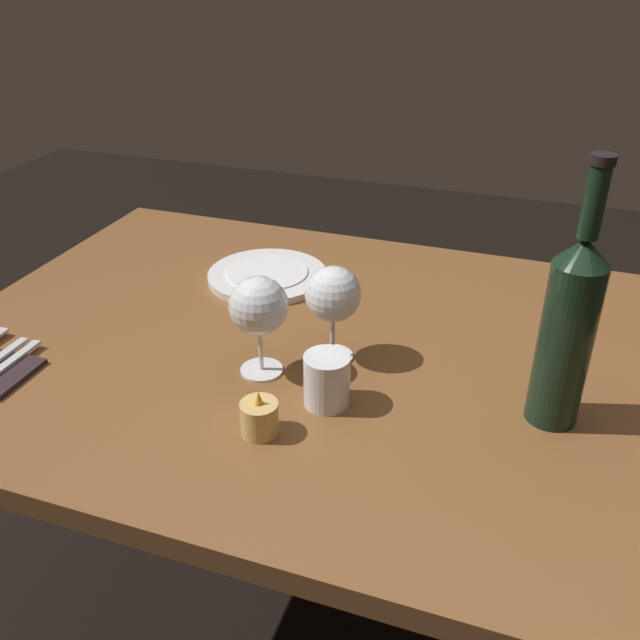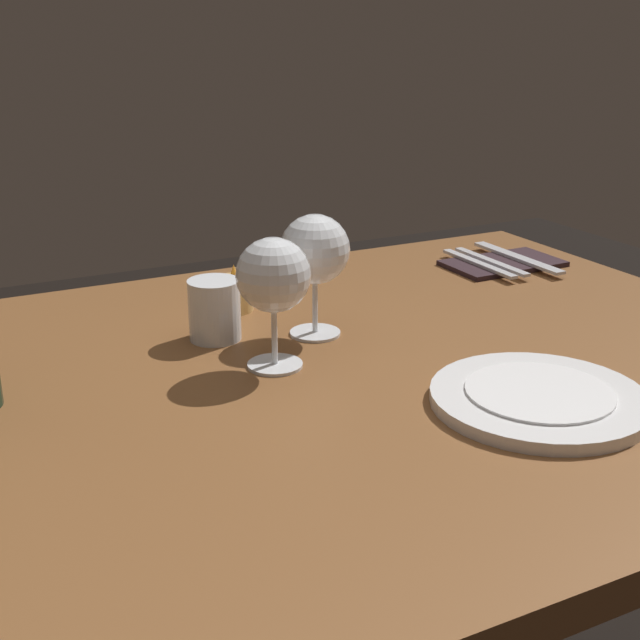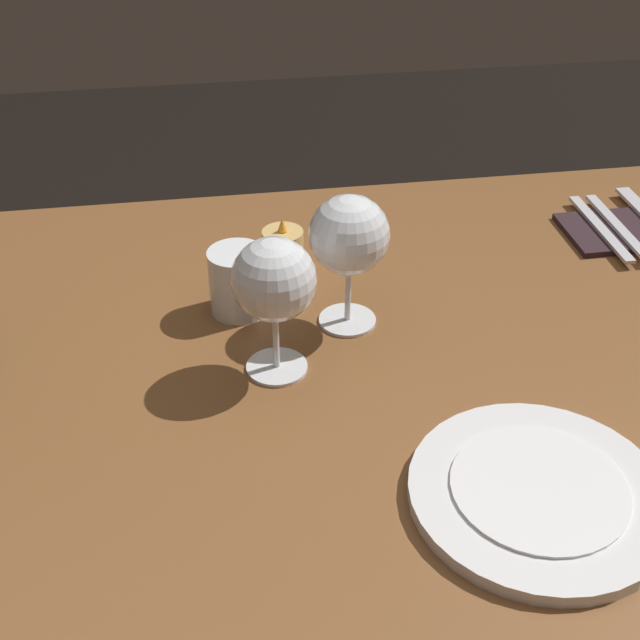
% 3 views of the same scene
% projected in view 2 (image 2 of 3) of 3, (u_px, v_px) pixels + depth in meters
% --- Properties ---
extents(dining_table, '(1.30, 0.90, 0.74)m').
position_uv_depth(dining_table, '(299.00, 444.00, 1.02)').
color(dining_table, brown).
rests_on(dining_table, ground).
extents(wine_glass_left, '(0.09, 0.09, 0.16)m').
position_uv_depth(wine_glass_left, '(273.00, 277.00, 0.97)').
color(wine_glass_left, white).
rests_on(wine_glass_left, dining_table).
extents(wine_glass_right, '(0.09, 0.09, 0.16)m').
position_uv_depth(wine_glass_right, '(315.00, 252.00, 1.08)').
color(wine_glass_right, white).
rests_on(wine_glass_right, dining_table).
extents(water_tumbler, '(0.07, 0.07, 0.08)m').
position_uv_depth(water_tumbler, '(215.00, 313.00, 1.09)').
color(water_tumbler, white).
rests_on(water_tumbler, dining_table).
extents(votive_candle, '(0.05, 0.05, 0.07)m').
position_uv_depth(votive_candle, '(235.00, 295.00, 1.20)').
color(votive_candle, '#DBB266').
rests_on(votive_candle, dining_table).
extents(dinner_plate, '(0.23, 0.23, 0.02)m').
position_uv_depth(dinner_plate, '(539.00, 398.00, 0.91)').
color(dinner_plate, white).
rests_on(dinner_plate, dining_table).
extents(folded_napkin, '(0.19, 0.11, 0.01)m').
position_uv_depth(folded_napkin, '(503.00, 263.00, 1.41)').
color(folded_napkin, '#2D1E23').
rests_on(folded_napkin, dining_table).
extents(fork_inner, '(0.02, 0.18, 0.00)m').
position_uv_depth(fork_inner, '(491.00, 262.00, 1.40)').
color(fork_inner, silver).
rests_on(fork_inner, folded_napkin).
extents(fork_outer, '(0.02, 0.18, 0.00)m').
position_uv_depth(fork_outer, '(479.00, 263.00, 1.39)').
color(fork_outer, silver).
rests_on(fork_outer, folded_napkin).
extents(table_knife, '(0.02, 0.21, 0.00)m').
position_uv_depth(table_knife, '(517.00, 257.00, 1.42)').
color(table_knife, silver).
rests_on(table_knife, folded_napkin).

